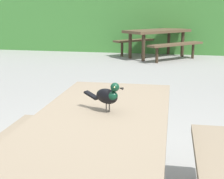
% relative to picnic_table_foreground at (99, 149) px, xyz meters
% --- Properties ---
extents(hedge_wall, '(28.00, 2.01, 2.14)m').
position_rel_picnic_table_foreground_xyz_m(hedge_wall, '(-0.03, 9.12, 0.51)').
color(hedge_wall, '#428438').
rests_on(hedge_wall, ground).
extents(picnic_table_foreground, '(1.73, 1.82, 0.74)m').
position_rel_picnic_table_foreground_xyz_m(picnic_table_foreground, '(0.00, 0.00, 0.00)').
color(picnic_table_foreground, '#84725B').
rests_on(picnic_table_foreground, ground).
extents(bird_grackle, '(0.27, 0.16, 0.18)m').
position_rel_picnic_table_foreground_xyz_m(bird_grackle, '(0.03, 0.12, 0.29)').
color(bird_grackle, black).
rests_on(bird_grackle, picnic_table_foreground).
extents(picnic_table_mid_right, '(2.39, 2.40, 0.74)m').
position_rel_picnic_table_foreground_xyz_m(picnic_table_mid_right, '(-0.24, 7.43, 0.00)').
color(picnic_table_mid_right, brown).
rests_on(picnic_table_mid_right, ground).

